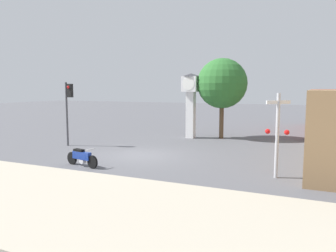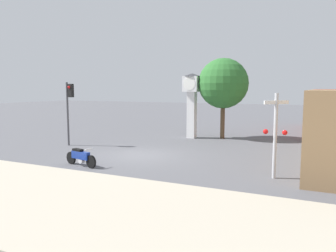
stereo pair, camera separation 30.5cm
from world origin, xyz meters
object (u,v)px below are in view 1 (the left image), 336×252
at_px(railroad_crossing_signal, 277,132).
at_px(street_tree, 222,84).
at_px(motorcycle, 82,157).
at_px(traffic_light, 68,102).
at_px(clock_tower, 191,95).
at_px(freight_train, 333,117).

distance_m(railroad_crossing_signal, street_tree, 10.39).
bearing_deg(street_tree, motorcycle, -108.39).
relative_size(traffic_light, railroad_crossing_signal, 1.17).
relative_size(clock_tower, street_tree, 0.81).
height_order(motorcycle, street_tree, street_tree).
bearing_deg(clock_tower, motorcycle, -98.57).
xyz_separation_m(motorcycle, clock_tower, (1.51, 10.00, 2.59)).
height_order(traffic_light, street_tree, street_tree).
bearing_deg(clock_tower, railroad_crossing_signal, -51.92).
distance_m(freight_train, railroad_crossing_signal, 10.32).
height_order(freight_train, railroad_crossing_signal, freight_train).
bearing_deg(freight_train, motorcycle, -132.26).
height_order(clock_tower, railroad_crossing_signal, clock_tower).
bearing_deg(railroad_crossing_signal, motorcycle, -169.19).
distance_m(clock_tower, street_tree, 2.28).
distance_m(motorcycle, freight_train, 15.71).
bearing_deg(traffic_light, clock_tower, 47.10).
relative_size(clock_tower, traffic_light, 1.17).
bearing_deg(traffic_light, street_tree, 41.19).
bearing_deg(clock_tower, traffic_light, -132.90).
relative_size(freight_train, street_tree, 4.03).
bearing_deg(motorcycle, street_tree, 83.15).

